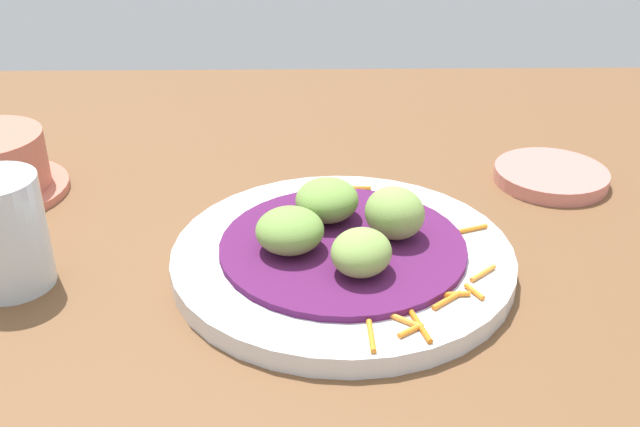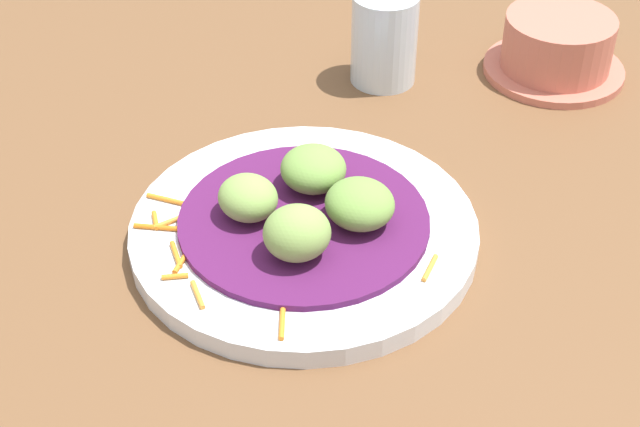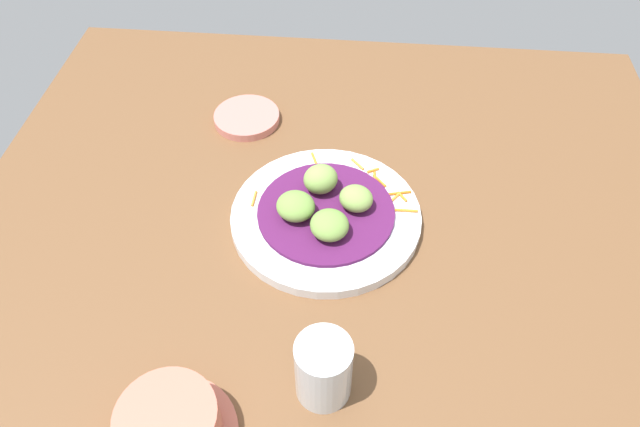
{
  "view_description": "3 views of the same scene",
  "coord_description": "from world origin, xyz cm",
  "px_view_note": "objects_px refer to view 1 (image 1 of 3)",
  "views": [
    {
      "loc": [
        50.4,
        3.09,
        34.63
      ],
      "look_at": [
        -1.75,
        4.0,
        6.53
      ],
      "focal_mm": 41.3,
      "sensor_mm": 36.0,
      "label": 1
    },
    {
      "loc": [
        -23.23,
        60.32,
        52.12
      ],
      "look_at": [
        -2.72,
        7.12,
        6.24
      ],
      "focal_mm": 53.81,
      "sensor_mm": 36.0,
      "label": 2
    },
    {
      "loc": [
        3.6,
        -51.22,
        67.25
      ],
      "look_at": [
        -1.6,
        4.6,
        4.87
      ],
      "focal_mm": 32.96,
      "sensor_mm": 36.0,
      "label": 3
    }
  ],
  "objects_px": {
    "guac_scoop_left": "(290,232)",
    "guac_scoop_center": "(361,252)",
    "side_plate_small": "(551,176)",
    "guac_scoop_right": "(395,213)",
    "guac_scoop_back": "(327,200)",
    "main_plate": "(342,258)",
    "water_glass": "(3,233)"
  },
  "relations": [
    {
      "from": "side_plate_small",
      "to": "guac_scoop_center",
      "type": "bearing_deg",
      "value": -46.04
    },
    {
      "from": "guac_scoop_left",
      "to": "side_plate_small",
      "type": "bearing_deg",
      "value": 122.88
    },
    {
      "from": "main_plate",
      "to": "guac_scoop_back",
      "type": "height_order",
      "value": "guac_scoop_back"
    },
    {
      "from": "guac_scoop_left",
      "to": "guac_scoop_center",
      "type": "height_order",
      "value": "same"
    },
    {
      "from": "guac_scoop_right",
      "to": "guac_scoop_back",
      "type": "xyz_separation_m",
      "value": [
        -0.03,
        -0.05,
        -0.0
      ]
    },
    {
      "from": "main_plate",
      "to": "guac_scoop_left",
      "type": "bearing_deg",
      "value": -74.49
    },
    {
      "from": "guac_scoop_center",
      "to": "water_glass",
      "type": "height_order",
      "value": "water_glass"
    },
    {
      "from": "guac_scoop_center",
      "to": "water_glass",
      "type": "distance_m",
      "value": 0.27
    },
    {
      "from": "water_glass",
      "to": "guac_scoop_back",
      "type": "bearing_deg",
      "value": 103.91
    },
    {
      "from": "side_plate_small",
      "to": "water_glass",
      "type": "bearing_deg",
      "value": -69.84
    },
    {
      "from": "guac_scoop_right",
      "to": "guac_scoop_back",
      "type": "distance_m",
      "value": 0.06
    },
    {
      "from": "guac_scoop_center",
      "to": "side_plate_small",
      "type": "height_order",
      "value": "guac_scoop_center"
    },
    {
      "from": "guac_scoop_back",
      "to": "main_plate",
      "type": "bearing_deg",
      "value": 15.51
    },
    {
      "from": "guac_scoop_left",
      "to": "side_plate_small",
      "type": "height_order",
      "value": "guac_scoop_left"
    },
    {
      "from": "guac_scoop_center",
      "to": "guac_scoop_back",
      "type": "distance_m",
      "value": 0.09
    },
    {
      "from": "main_plate",
      "to": "water_glass",
      "type": "bearing_deg",
      "value": -85.74
    },
    {
      "from": "main_plate",
      "to": "water_glass",
      "type": "height_order",
      "value": "water_glass"
    },
    {
      "from": "guac_scoop_left",
      "to": "guac_scoop_back",
      "type": "bearing_deg",
      "value": 150.51
    },
    {
      "from": "guac_scoop_center",
      "to": "water_glass",
      "type": "bearing_deg",
      "value": -94.78
    },
    {
      "from": "guac_scoop_right",
      "to": "guac_scoop_center",
      "type": "bearing_deg",
      "value": -29.49
    },
    {
      "from": "main_plate",
      "to": "guac_scoop_left",
      "type": "height_order",
      "value": "guac_scoop_left"
    },
    {
      "from": "guac_scoop_left",
      "to": "water_glass",
      "type": "xyz_separation_m",
      "value": [
        0.01,
        -0.22,
        0.01
      ]
    },
    {
      "from": "guac_scoop_left",
      "to": "guac_scoop_back",
      "type": "distance_m",
      "value": 0.06
    },
    {
      "from": "guac_scoop_center",
      "to": "guac_scoop_left",
      "type": "bearing_deg",
      "value": -119.49
    },
    {
      "from": "guac_scoop_center",
      "to": "side_plate_small",
      "type": "distance_m",
      "value": 0.29
    },
    {
      "from": "main_plate",
      "to": "guac_scoop_back",
      "type": "distance_m",
      "value": 0.05
    },
    {
      "from": "side_plate_small",
      "to": "water_glass",
      "type": "distance_m",
      "value": 0.51
    },
    {
      "from": "guac_scoop_center",
      "to": "guac_scoop_right",
      "type": "height_order",
      "value": "guac_scoop_right"
    },
    {
      "from": "main_plate",
      "to": "side_plate_small",
      "type": "height_order",
      "value": "main_plate"
    },
    {
      "from": "guac_scoop_center",
      "to": "side_plate_small",
      "type": "xyz_separation_m",
      "value": [
        -0.2,
        0.21,
        -0.03
      ]
    },
    {
      "from": "main_plate",
      "to": "guac_scoop_back",
      "type": "relative_size",
      "value": 4.98
    },
    {
      "from": "guac_scoop_center",
      "to": "guac_scoop_back",
      "type": "xyz_separation_m",
      "value": [
        -0.08,
        -0.02,
        0.0
      ]
    }
  ]
}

